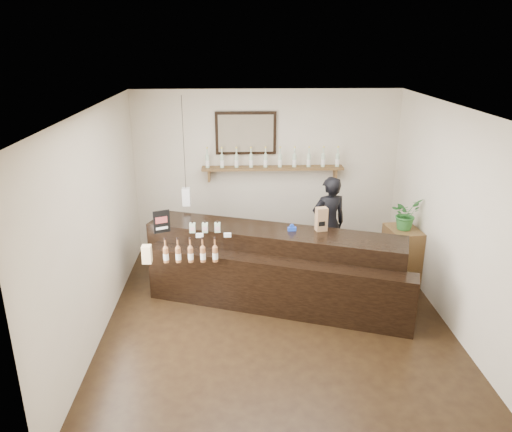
% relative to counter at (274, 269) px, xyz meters
% --- Properties ---
extents(ground, '(5.00, 5.00, 0.00)m').
position_rel_counter_xyz_m(ground, '(0.00, -0.56, -0.48)').
color(ground, black).
rests_on(ground, ground).
extents(room_shell, '(5.00, 5.00, 5.00)m').
position_rel_counter_xyz_m(room_shell, '(0.00, -0.56, 1.22)').
color(room_shell, beige).
rests_on(room_shell, ground).
extents(back_wall_decor, '(2.66, 0.96, 1.69)m').
position_rel_counter_xyz_m(back_wall_decor, '(-0.16, 1.81, 1.28)').
color(back_wall_decor, brown).
rests_on(back_wall_decor, ground).
extents(counter, '(3.69, 2.16, 1.20)m').
position_rel_counter_xyz_m(counter, '(0.00, 0.00, 0.00)').
color(counter, black).
rests_on(counter, ground).
extents(promo_sign, '(0.22, 0.11, 0.32)m').
position_rel_counter_xyz_m(promo_sign, '(-1.55, 0.09, 0.71)').
color(promo_sign, black).
rests_on(promo_sign, counter).
extents(paper_bag, '(0.17, 0.15, 0.34)m').
position_rel_counter_xyz_m(paper_bag, '(0.67, 0.09, 0.71)').
color(paper_bag, '#957048').
rests_on(paper_bag, counter).
extents(tape_dispenser, '(0.12, 0.06, 0.10)m').
position_rel_counter_xyz_m(tape_dispenser, '(0.26, 0.09, 0.58)').
color(tape_dispenser, blue).
rests_on(tape_dispenser, counter).
extents(side_cabinet, '(0.50, 0.64, 0.87)m').
position_rel_counter_xyz_m(side_cabinet, '(2.00, 0.50, -0.05)').
color(side_cabinet, brown).
rests_on(side_cabinet, ground).
extents(potted_plant, '(0.57, 0.55, 0.48)m').
position_rel_counter_xyz_m(potted_plant, '(2.00, 0.50, 0.63)').
color(potted_plant, '#2D702D').
rests_on(potted_plant, side_cabinet).
extents(shopkeeper, '(0.73, 0.57, 1.77)m').
position_rel_counter_xyz_m(shopkeeper, '(0.95, 0.99, 0.40)').
color(shopkeeper, black).
rests_on(shopkeeper, ground).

